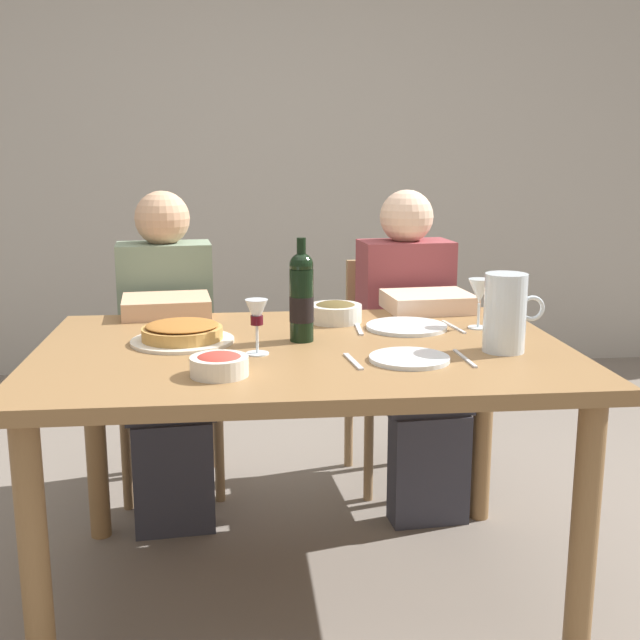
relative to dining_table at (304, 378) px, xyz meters
name	(u,v)px	position (x,y,z in m)	size (l,w,h in m)	color
ground_plane	(305,589)	(0.00, 0.00, -0.67)	(8.00, 8.00, 0.00)	slate
back_wall	(266,132)	(0.00, 2.57, 0.73)	(8.00, 0.10, 2.80)	#B2ADA3
dining_table	(304,378)	(0.00, 0.00, 0.00)	(1.50, 1.00, 0.76)	olive
wine_bottle	(300,297)	(0.00, 0.07, 0.22)	(0.07, 0.07, 0.30)	black
water_pitcher	(505,317)	(0.54, -0.11, 0.19)	(0.17, 0.12, 0.22)	silver
baked_tart	(182,333)	(-0.34, 0.08, 0.12)	(0.30, 0.30, 0.06)	silver
salad_bowl	(219,364)	(-0.23, -0.27, 0.12)	(0.14, 0.14, 0.06)	silver
olive_bowl	(335,311)	(0.13, 0.31, 0.13)	(0.17, 0.17, 0.07)	silver
wine_glass_left_diner	(479,293)	(0.56, 0.18, 0.20)	(0.07, 0.07, 0.16)	silver
wine_glass_right_diner	(257,316)	(-0.13, -0.07, 0.20)	(0.06, 0.06, 0.15)	silver
dinner_plate_left_setting	(407,327)	(0.34, 0.19, 0.10)	(0.25, 0.25, 0.01)	silver
dinner_plate_right_setting	(409,359)	(0.26, -0.19, 0.10)	(0.21, 0.21, 0.01)	silver
fork_left_setting	(359,329)	(0.19, 0.19, 0.09)	(0.16, 0.01, 0.01)	silver
knife_left_setting	(454,327)	(0.49, 0.19, 0.09)	(0.18, 0.01, 0.01)	silver
knife_right_setting	(465,358)	(0.41, -0.19, 0.09)	(0.18, 0.01, 0.01)	silver
spoon_right_setting	(353,361)	(0.11, -0.19, 0.09)	(0.16, 0.01, 0.01)	silver
chair_left	(169,360)	(-0.46, 0.89, -0.17)	(0.44, 0.44, 0.87)	#9E7A51
diner_left	(168,344)	(-0.44, 0.66, -0.05)	(0.37, 0.53, 1.16)	gray
chair_right	(395,355)	(0.44, 0.87, -0.17)	(0.43, 0.43, 0.87)	#9E7A51
diner_right	(413,339)	(0.46, 0.63, -0.05)	(0.36, 0.52, 1.16)	#8E3D42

